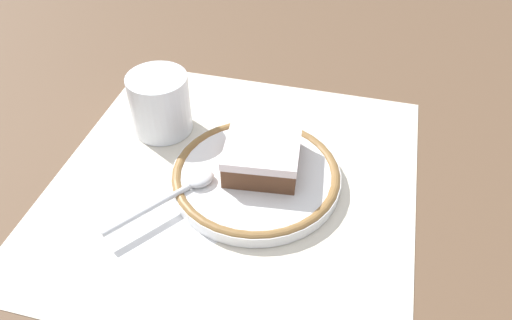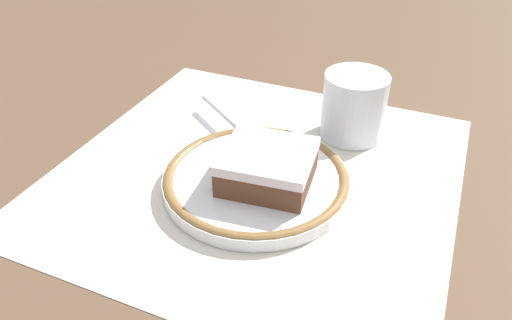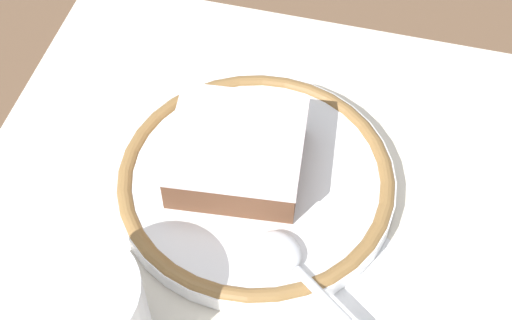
{
  "view_description": "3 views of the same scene",
  "coord_description": "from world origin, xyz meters",
  "px_view_note": "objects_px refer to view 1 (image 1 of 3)",
  "views": [
    {
      "loc": [
        0.13,
        -0.4,
        0.42
      ],
      "look_at": [
        0.03,
        0.01,
        0.04
      ],
      "focal_mm": 35.1,
      "sensor_mm": 36.0,
      "label": 1
    },
    {
      "loc": [
        0.41,
        0.17,
        0.33
      ],
      "look_at": [
        0.03,
        0.01,
        0.04
      ],
      "focal_mm": 34.59,
      "sensor_mm": 36.0,
      "label": 2
    },
    {
      "loc": [
        -0.28,
        -0.07,
        0.46
      ],
      "look_at": [
        0.03,
        0.01,
        0.04
      ],
      "focal_mm": 53.59,
      "sensor_mm": 36.0,
      "label": 3
    }
  ],
  "objects_px": {
    "cake_slice": "(263,153)",
    "cup": "(161,107)",
    "plate": "(256,176)",
    "napkin": "(146,252)",
    "spoon": "(184,189)"
  },
  "relations": [
    {
      "from": "cake_slice",
      "to": "cup",
      "type": "distance_m",
      "value": 0.16
    },
    {
      "from": "plate",
      "to": "napkin",
      "type": "xyz_separation_m",
      "value": [
        -0.09,
        -0.13,
        -0.01
      ]
    },
    {
      "from": "spoon",
      "to": "cup",
      "type": "distance_m",
      "value": 0.14
    },
    {
      "from": "cup",
      "to": "plate",
      "type": "bearing_deg",
      "value": -25.0
    },
    {
      "from": "napkin",
      "to": "spoon",
      "type": "bearing_deg",
      "value": 80.13
    },
    {
      "from": "plate",
      "to": "spoon",
      "type": "relative_size",
      "value": 1.62
    },
    {
      "from": "napkin",
      "to": "cup",
      "type": "bearing_deg",
      "value": 106.82
    },
    {
      "from": "cup",
      "to": "napkin",
      "type": "height_order",
      "value": "cup"
    },
    {
      "from": "cake_slice",
      "to": "spoon",
      "type": "distance_m",
      "value": 0.1
    },
    {
      "from": "spoon",
      "to": "plate",
      "type": "bearing_deg",
      "value": 35.06
    },
    {
      "from": "cup",
      "to": "cake_slice",
      "type": "bearing_deg",
      "value": -19.43
    },
    {
      "from": "cake_slice",
      "to": "napkin",
      "type": "bearing_deg",
      "value": -121.84
    },
    {
      "from": "spoon",
      "to": "cup",
      "type": "height_order",
      "value": "cup"
    },
    {
      "from": "plate",
      "to": "napkin",
      "type": "bearing_deg",
      "value": -123.31
    },
    {
      "from": "plate",
      "to": "cup",
      "type": "relative_size",
      "value": 2.49
    }
  ]
}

